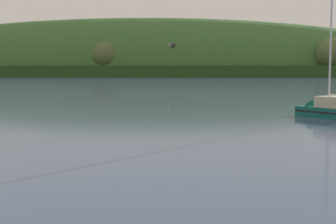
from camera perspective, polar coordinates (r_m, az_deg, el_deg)
far_shoreline_hill at (r=264.10m, az=-2.07°, el=4.28°), size 448.52×80.63×61.66m
dockside_crane at (r=237.98m, az=0.19°, el=5.90°), size 10.25×4.51×16.11m
sailboat_outer_reach at (r=45.75m, az=18.17°, el=-0.09°), size 6.73×8.33×13.77m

